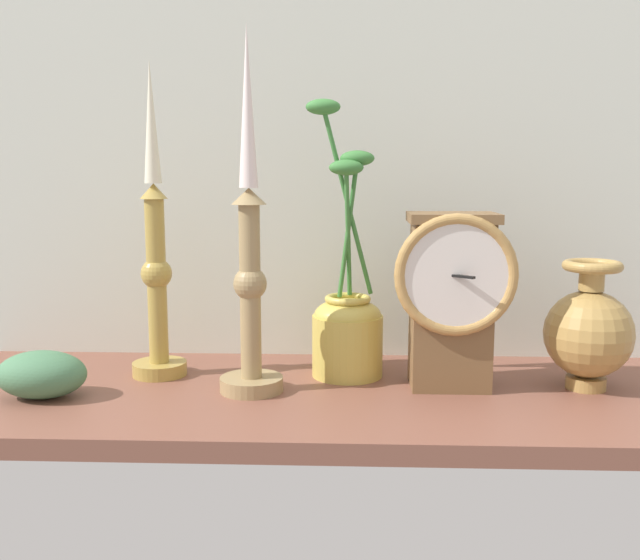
# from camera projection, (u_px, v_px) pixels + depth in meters

# --- Properties ---
(ground_plane) EXTENTS (1.00, 0.36, 0.02)m
(ground_plane) POSITION_uv_depth(u_px,v_px,m) (321.00, 399.00, 0.90)
(ground_plane) COLOR brown
(back_wall) EXTENTS (1.20, 0.02, 0.65)m
(back_wall) POSITION_uv_depth(u_px,v_px,m) (326.00, 135.00, 1.03)
(back_wall) COLOR silver
(back_wall) RESTS_ON ground_plane
(mantel_clock) EXTENTS (0.15, 0.10, 0.22)m
(mantel_clock) POSITION_uv_depth(u_px,v_px,m) (451.00, 296.00, 0.89)
(mantel_clock) COLOR brown
(mantel_clock) RESTS_ON ground_plane
(candlestick_tall_left) EXTENTS (0.07, 0.07, 0.41)m
(candlestick_tall_left) POSITION_uv_depth(u_px,v_px,m) (156.00, 265.00, 0.94)
(candlestick_tall_left) COLOR #AF9142
(candlestick_tall_left) RESTS_ON ground_plane
(candlestick_tall_center) EXTENTS (0.08, 0.08, 0.45)m
(candlestick_tall_center) POSITION_uv_depth(u_px,v_px,m) (250.00, 267.00, 0.87)
(candlestick_tall_center) COLOR #A08558
(candlestick_tall_center) RESTS_ON ground_plane
(brass_vase_bulbous) EXTENTS (0.11, 0.11, 0.16)m
(brass_vase_bulbous) POSITION_uv_depth(u_px,v_px,m) (589.00, 331.00, 0.89)
(brass_vase_bulbous) COLOR #AF8A49
(brass_vase_bulbous) RESTS_ON ground_plane
(brass_vase_jar) EXTENTS (0.10, 0.09, 0.36)m
(brass_vase_jar) POSITION_uv_depth(u_px,v_px,m) (347.00, 322.00, 0.95)
(brass_vase_jar) COLOR gold
(brass_vase_jar) RESTS_ON ground_plane
(ivy_sprig) EXTENTS (0.11, 0.08, 0.06)m
(ivy_sprig) POSITION_uv_depth(u_px,v_px,m) (41.00, 374.00, 0.86)
(ivy_sprig) COLOR #497C56
(ivy_sprig) RESTS_ON ground_plane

